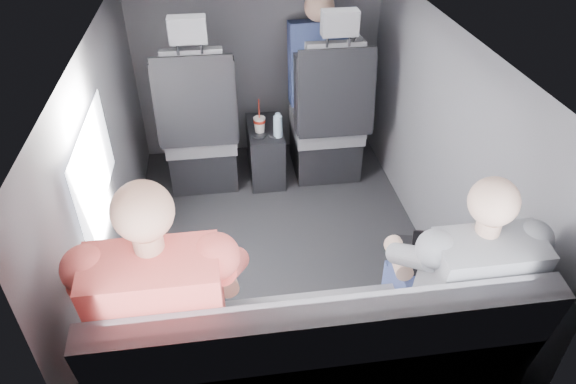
{
  "coord_description": "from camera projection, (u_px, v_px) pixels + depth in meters",
  "views": [
    {
      "loc": [
        -0.29,
        -2.34,
        2.15
      ],
      "look_at": [
        0.04,
        -0.05,
        0.49
      ],
      "focal_mm": 32.0,
      "sensor_mm": 36.0,
      "label": 1
    }
  ],
  "objects": [
    {
      "name": "floor",
      "position": [
        281.0,
        252.0,
        3.17
      ],
      "size": [
        2.6,
        2.6,
        0.0
      ],
      "primitive_type": "plane",
      "color": "black",
      "rests_on": "ground"
    },
    {
      "name": "ceiling",
      "position": [
        279.0,
        36.0,
        2.38
      ],
      "size": [
        2.6,
        2.6,
        0.0
      ],
      "primitive_type": "plane",
      "rotation": [
        3.14,
        0.0,
        0.0
      ],
      "color": "#B2B2AD",
      "rests_on": "panel_back"
    },
    {
      "name": "panel_left",
      "position": [
        109.0,
        172.0,
        2.68
      ],
      "size": [
        0.02,
        2.6,
        1.35
      ],
      "primitive_type": "cube",
      "color": "#56565B",
      "rests_on": "floor"
    },
    {
      "name": "panel_right",
      "position": [
        439.0,
        148.0,
        2.88
      ],
      "size": [
        0.02,
        2.6,
        1.35
      ],
      "primitive_type": "cube",
      "color": "#56565B",
      "rests_on": "floor"
    },
    {
      "name": "panel_front",
      "position": [
        258.0,
        68.0,
        3.82
      ],
      "size": [
        1.8,
        0.02,
        1.35
      ],
      "primitive_type": "cube",
      "color": "#56565B",
      "rests_on": "floor"
    },
    {
      "name": "panel_back",
      "position": [
        329.0,
        361.0,
        1.73
      ],
      "size": [
        1.8,
        0.02,
        1.35
      ],
      "primitive_type": "cube",
      "color": "#56565B",
      "rests_on": "floor"
    },
    {
      "name": "side_window",
      "position": [
        94.0,
        167.0,
        2.3
      ],
      "size": [
        0.02,
        0.75,
        0.42
      ],
      "primitive_type": "cube",
      "color": "white",
      "rests_on": "panel_left"
    },
    {
      "name": "seatbelt",
      "position": [
        336.0,
        83.0,
        3.3
      ],
      "size": [
        0.35,
        0.11,
        0.59
      ],
      "primitive_type": "cube",
      "rotation": [
        -0.14,
        0.49,
        0.0
      ],
      "color": "black",
      "rests_on": "front_seat_right"
    },
    {
      "name": "front_seat_left",
      "position": [
        201.0,
        134.0,
        3.56
      ],
      "size": [
        0.52,
        0.58,
        1.26
      ],
      "color": "black",
      "rests_on": "floor"
    },
    {
      "name": "front_seat_right",
      "position": [
        328.0,
        126.0,
        3.66
      ],
      "size": [
        0.52,
        0.58,
        1.26
      ],
      "color": "black",
      "rests_on": "floor"
    },
    {
      "name": "center_console",
      "position": [
        265.0,
        152.0,
        3.76
      ],
      "size": [
        0.24,
        0.48,
        0.41
      ],
      "color": "black",
      "rests_on": "floor"
    },
    {
      "name": "rear_bench",
      "position": [
        313.0,
        368.0,
        2.14
      ],
      "size": [
        1.6,
        0.57,
        0.92
      ],
      "color": "#5A5A5F",
      "rests_on": "floor"
    },
    {
      "name": "soda_cup",
      "position": [
        259.0,
        124.0,
        3.55
      ],
      "size": [
        0.08,
        0.08,
        0.25
      ],
      "color": "white",
      "rests_on": "center_console"
    },
    {
      "name": "water_bottle",
      "position": [
        278.0,
        126.0,
        3.5
      ],
      "size": [
        0.06,
        0.06,
        0.18
      ],
      "color": "#9BB5D3",
      "rests_on": "center_console"
    },
    {
      "name": "laptop_white",
      "position": [
        172.0,
        284.0,
        2.08
      ],
      "size": [
        0.35,
        0.33,
        0.25
      ],
      "color": "silver",
      "rests_on": "passenger_rear_left"
    },
    {
      "name": "laptop_black",
      "position": [
        437.0,
        254.0,
        2.23
      ],
      "size": [
        0.35,
        0.34,
        0.22
      ],
      "color": "black",
      "rests_on": "passenger_rear_right"
    },
    {
      "name": "passenger_rear_left",
      "position": [
        169.0,
        308.0,
        1.95
      ],
      "size": [
        0.55,
        0.66,
        1.3
      ],
      "color": "#313236",
      "rests_on": "rear_bench"
    },
    {
      "name": "passenger_rear_right",
      "position": [
        454.0,
        284.0,
        2.1
      ],
      "size": [
        0.49,
        0.61,
        1.2
      ],
      "color": "navy",
      "rests_on": "rear_bench"
    },
    {
      "name": "passenger_front_right",
      "position": [
        317.0,
        65.0,
        3.66
      ],
      "size": [
        0.41,
        0.41,
        0.84
      ],
      "color": "navy",
      "rests_on": "front_seat_right"
    }
  ]
}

